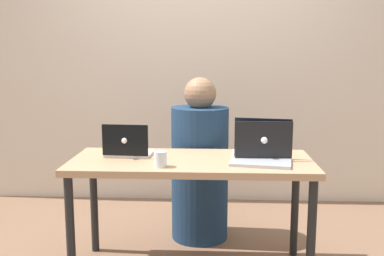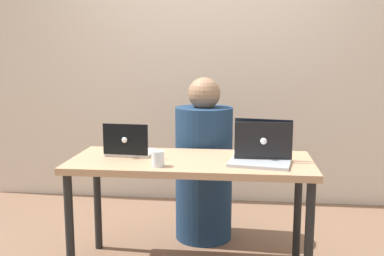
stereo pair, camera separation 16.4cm
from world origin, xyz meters
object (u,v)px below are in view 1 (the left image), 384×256
Objects in this scene: person_at_center at (200,168)px; laptop_front_right at (262,153)px; laptop_back_left at (128,149)px; laptop_back_right at (262,150)px; water_glass_left at (160,160)px.

laptop_front_right is (0.38, -0.57, 0.24)m from person_at_center.
person_at_center is 0.72m from laptop_front_right.
laptop_back_left is 0.82m from laptop_front_right.
laptop_back_left is (-0.82, 0.01, -0.01)m from laptop_back_right.
laptop_front_right reaches higher than water_glass_left.
laptop_front_right is (-0.01, -0.09, 0.00)m from laptop_back_right.
laptop_back_left is 0.35m from water_glass_left.
person_at_center is at bearing 74.65° from water_glass_left.
water_glass_left is at bearing 136.17° from laptop_back_left.
person_at_center reaches higher than laptop_back_right.
laptop_back_right reaches higher than laptop_back_left.
person_at_center is 0.78m from water_glass_left.
person_at_center is 3.96× the size of laptop_back_left.
person_at_center is at bearing -52.62° from laptop_back_right.
water_glass_left is (-0.59, -0.25, -0.01)m from laptop_back_right.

